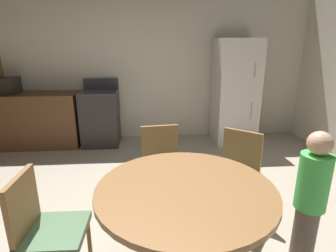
{
  "coord_description": "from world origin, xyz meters",
  "views": [
    {
      "loc": [
        0.09,
        -1.88,
        1.65
      ],
      "look_at": [
        0.3,
        0.76,
        0.85
      ],
      "focal_mm": 28.56,
      "sensor_mm": 36.0,
      "label": 1
    }
  ],
  "objects": [
    {
      "name": "ground_plane",
      "position": [
        0.0,
        0.0,
        0.0
      ],
      "size": [
        14.0,
        14.0,
        0.0
      ],
      "primitive_type": "plane",
      "color": "#A89E89"
    },
    {
      "name": "wall_back",
      "position": [
        0.0,
        3.0,
        1.35
      ],
      "size": [
        6.18,
        0.12,
        2.7
      ],
      "primitive_type": "cube",
      "color": "silver",
      "rests_on": "ground"
    },
    {
      "name": "kitchen_counter",
      "position": [
        -1.93,
        2.6,
        0.45
      ],
      "size": [
        1.73,
        0.6,
        0.9
      ],
      "primitive_type": "cube",
      "color": "brown",
      "rests_on": "ground"
    },
    {
      "name": "oven_range",
      "position": [
        -0.71,
        2.61,
        0.47
      ],
      "size": [
        0.6,
        0.6,
        1.1
      ],
      "color": "#2D2B28",
      "rests_on": "ground"
    },
    {
      "name": "refrigerator",
      "position": [
        1.59,
        2.55,
        0.88
      ],
      "size": [
        0.68,
        0.68,
        1.76
      ],
      "color": "silver",
      "rests_on": "ground"
    },
    {
      "name": "microwave",
      "position": [
        -2.21,
        2.6,
        1.03
      ],
      "size": [
        0.44,
        0.32,
        0.26
      ],
      "primitive_type": "cube",
      "color": "black",
      "rests_on": "kitchen_counter"
    },
    {
      "name": "dining_table",
      "position": [
        0.33,
        -0.34,
        0.6
      ],
      "size": [
        1.19,
        1.19,
        0.76
      ],
      "color": "olive",
      "rests_on": "ground"
    },
    {
      "name": "chair_west",
      "position": [
        -0.61,
        -0.32,
        0.5
      ],
      "size": [
        0.41,
        0.41,
        0.87
      ],
      "rotation": [
        0.0,
        0.0,
        6.27
      ],
      "color": "olive",
      "rests_on": "ground"
    },
    {
      "name": "chair_north",
      "position": [
        0.22,
        0.6,
        0.5
      ],
      "size": [
        0.44,
        0.44,
        0.87
      ],
      "rotation": [
        0.0,
        0.0,
        4.83
      ],
      "color": "olive",
      "rests_on": "ground"
    },
    {
      "name": "chair_northeast",
      "position": [
        0.93,
        0.39,
        0.5
      ],
      "size": [
        0.56,
        0.56,
        0.87
      ],
      "rotation": [
        0.0,
        0.0,
        4.02
      ],
      "color": "olive",
      "rests_on": "ground"
    },
    {
      "name": "person_child",
      "position": [
        1.27,
        -0.25,
        0.58
      ],
      "size": [
        0.24,
        0.24,
        1.09
      ],
      "rotation": [
        0.0,
        0.0,
        3.23
      ],
      "color": "#665B51",
      "rests_on": "ground"
    }
  ]
}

